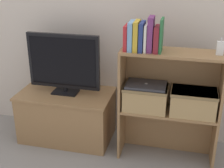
{
  "coord_description": "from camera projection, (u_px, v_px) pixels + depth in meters",
  "views": [
    {
      "loc": [
        0.54,
        -2.11,
        1.58
      ],
      "look_at": [
        0.0,
        0.13,
        0.62
      ],
      "focal_mm": 50.0,
      "sensor_mm": 36.0,
      "label": 1
    }
  ],
  "objects": [
    {
      "name": "book_crimson",
      "position": [
        127.0,
        37.0,
        2.29
      ],
      "size": [
        0.03,
        0.14,
        0.19
      ],
      "color": "#B22328",
      "rests_on": "bookshelf_upper_tier"
    },
    {
      "name": "book_maroon",
      "position": [
        157.0,
        39.0,
        2.25
      ],
      "size": [
        0.04,
        0.15,
        0.19
      ],
      "color": "maroon",
      "rests_on": "bookshelf_upper_tier"
    },
    {
      "name": "book_ivory",
      "position": [
        146.0,
        38.0,
        2.26
      ],
      "size": [
        0.02,
        0.15,
        0.2
      ],
      "color": "silver",
      "rests_on": "bookshelf_upper_tier"
    },
    {
      "name": "bookshelf_upper_tier",
      "position": [
        171.0,
        73.0,
        2.4
      ],
      "size": [
        0.77,
        0.26,
        0.48
      ],
      "color": "olive",
      "rests_on": "bookshelf_lower_tier"
    },
    {
      "name": "book_plum",
      "position": [
        151.0,
        34.0,
        2.24
      ],
      "size": [
        0.04,
        0.13,
        0.25
      ],
      "color": "#6B2D66",
      "rests_on": "bookshelf_upper_tier"
    },
    {
      "name": "book_skyblue",
      "position": [
        131.0,
        36.0,
        2.28
      ],
      "size": [
        0.03,
        0.16,
        0.21
      ],
      "color": "#709ECC",
      "rests_on": "bookshelf_upper_tier"
    },
    {
      "name": "storage_basket_right",
      "position": [
        193.0,
        101.0,
        2.37
      ],
      "size": [
        0.34,
        0.23,
        0.2
      ],
      "color": "tan",
      "rests_on": "bookshelf_lower_tier"
    },
    {
      "name": "bookshelf_lower_tier",
      "position": [
        167.0,
        125.0,
        2.58
      ],
      "size": [
        0.77,
        0.26,
        0.44
      ],
      "color": "olive",
      "rests_on": "ground_plane"
    },
    {
      "name": "book_forest",
      "position": [
        161.0,
        35.0,
        2.23
      ],
      "size": [
        0.02,
        0.14,
        0.24
      ],
      "color": "#286638",
      "rests_on": "bookshelf_upper_tier"
    },
    {
      "name": "book_mustard",
      "position": [
        137.0,
        36.0,
        2.27
      ],
      "size": [
        0.04,
        0.15,
        0.22
      ],
      "color": "gold",
      "rests_on": "bookshelf_upper_tier"
    },
    {
      "name": "wall_back",
      "position": [
        122.0,
        3.0,
        2.59
      ],
      "size": [
        10.0,
        0.05,
        2.4
      ],
      "color": "beige",
      "rests_on": "ground_plane"
    },
    {
      "name": "ground_plane",
      "position": [
        108.0,
        157.0,
        2.62
      ],
      "size": [
        16.0,
        16.0,
        0.0
      ],
      "primitive_type": "plane",
      "color": "gray"
    },
    {
      "name": "book_navy",
      "position": [
        142.0,
        37.0,
        2.26
      ],
      "size": [
        0.03,
        0.16,
        0.21
      ],
      "color": "navy",
      "rests_on": "bookshelf_upper_tier"
    },
    {
      "name": "baby_monitor",
      "position": [
        220.0,
        48.0,
        2.19
      ],
      "size": [
        0.05,
        0.03,
        0.13
      ],
      "color": "white",
      "rests_on": "bookshelf_upper_tier"
    },
    {
      "name": "storage_basket_left",
      "position": [
        146.0,
        96.0,
        2.45
      ],
      "size": [
        0.34,
        0.23,
        0.2
      ],
      "color": "tan",
      "rests_on": "bookshelf_lower_tier"
    },
    {
      "name": "laptop",
      "position": [
        146.0,
        85.0,
        2.41
      ],
      "size": [
        0.31,
        0.21,
        0.02
      ],
      "color": "#2D2D33",
      "rests_on": "storage_basket_left"
    },
    {
      "name": "tv",
      "position": [
        64.0,
        63.0,
        2.63
      ],
      "size": [
        0.63,
        0.14,
        0.53
      ],
      "color": "black",
      "rests_on": "tv_stand"
    },
    {
      "name": "tv_stand",
      "position": [
        67.0,
        115.0,
        2.83
      ],
      "size": [
        0.82,
        0.47,
        0.45
      ],
      "color": "olive",
      "rests_on": "ground_plane"
    }
  ]
}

